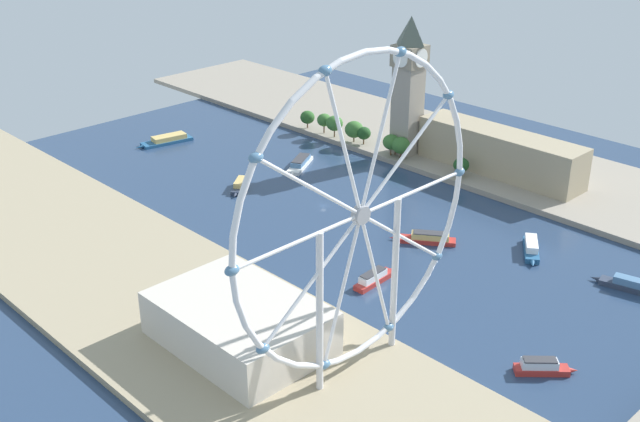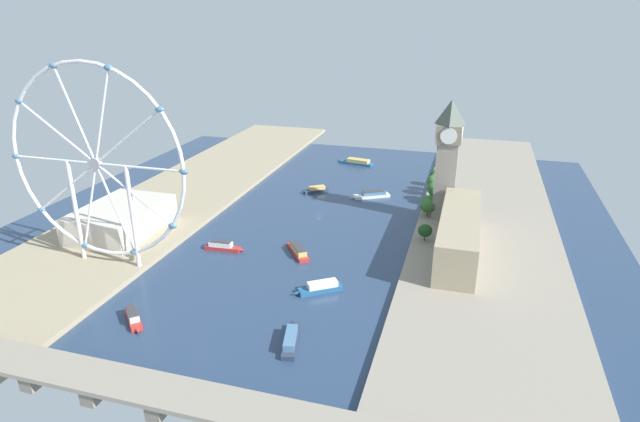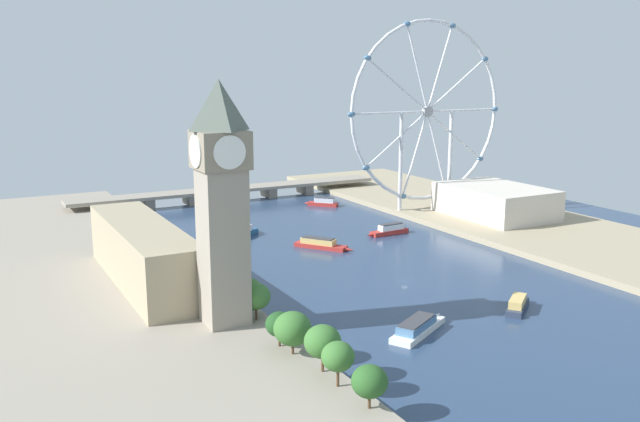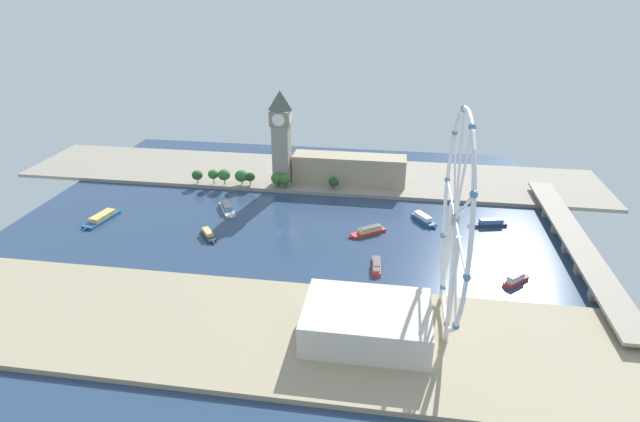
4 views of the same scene
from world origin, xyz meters
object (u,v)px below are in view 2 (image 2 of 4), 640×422
clock_tower (447,157)px  river_bridge (163,394)px  tour_boat_3 (372,195)px  tour_boat_7 (357,162)px  tour_boat_1 (320,287)px  parliament_block (459,233)px  tour_boat_0 (133,317)px  tour_boat_6 (291,339)px  tour_boat_2 (298,250)px  ferris_wheel (96,165)px  tour_boat_4 (223,246)px  riverside_hall (121,219)px  tour_boat_5 (316,190)px

clock_tower → river_bridge: size_ratio=0.38×
tour_boat_3 → tour_boat_7: size_ratio=0.82×
clock_tower → tour_boat_1: bearing=65.9°
river_bridge → parliament_block: bearing=-121.2°
tour_boat_0 → tour_boat_1: size_ratio=0.75×
tour_boat_1 → tour_boat_6: 47.33m
clock_tower → tour_boat_6: bearing=72.4°
tour_boat_2 → ferris_wheel: bearing=79.4°
tour_boat_3 → tour_boat_4: size_ratio=1.19×
ferris_wheel → parliament_block: bearing=-159.9°
riverside_hall → tour_boat_5: (-95.24, -117.58, -9.51)m
river_bridge → tour_boat_2: size_ratio=7.65×
tour_boat_4 → tour_boat_6: size_ratio=0.88×
ferris_wheel → tour_boat_2: size_ratio=4.05×
ferris_wheel → tour_boat_5: (-74.49, -156.89, -58.39)m
river_bridge → tour_boat_3: size_ratio=6.82×
ferris_wheel → tour_boat_4: ferris_wheel is taller
tour_boat_2 → riverside_hall: bearing=57.2°
tour_boat_1 → tour_boat_4: size_ratio=0.95×
tour_boat_6 → tour_boat_7: tour_boat_6 is taller
riverside_hall → tour_boat_4: bearing=178.9°
tour_boat_6 → tour_boat_4: bearing=29.5°
tour_boat_3 → tour_boat_6: 199.10m
clock_tower → tour_boat_2: clock_tower is taller
tour_boat_2 → tour_boat_5: tour_boat_2 is taller
ferris_wheel → tour_boat_6: 142.08m
tour_boat_4 → tour_boat_5: bearing=75.0°
tour_boat_2 → tour_boat_3: (-23.22, -112.16, -0.06)m
riverside_hall → tour_boat_0: size_ratio=3.37×
riverside_hall → tour_boat_3: riverside_hall is taller
tour_boat_0 → tour_boat_3: size_ratio=0.60×
clock_tower → parliament_block: bearing=102.8°
parliament_block → ferris_wheel: (188.80, 69.25, 45.64)m
tour_boat_0 → tour_boat_7: bearing=127.3°
clock_tower → tour_boat_2: 120.29m
river_bridge → tour_boat_1: 103.22m
parliament_block → tour_boat_5: size_ratio=4.65×
river_bridge → tour_boat_5: 249.47m
clock_tower → tour_boat_0: (129.86, 171.70, -42.53)m
parliament_block → tour_boat_6: (65.83, 110.25, -12.54)m
tour_boat_0 → tour_boat_6: tour_boat_0 is taller
tour_boat_4 → tour_boat_7: bearing=76.0°
tour_boat_5 → tour_boat_6: 203.74m
tour_boat_5 → tour_boat_7: size_ratio=0.55×
parliament_block → tour_boat_1: 92.25m
tour_boat_1 → tour_boat_2: 47.15m
ferris_wheel → tour_boat_0: (-46.04, 45.80, -58.08)m
clock_tower → tour_boat_4: bearing=35.2°
parliament_block → tour_boat_6: 129.02m
tour_boat_3 → tour_boat_1: bearing=61.7°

